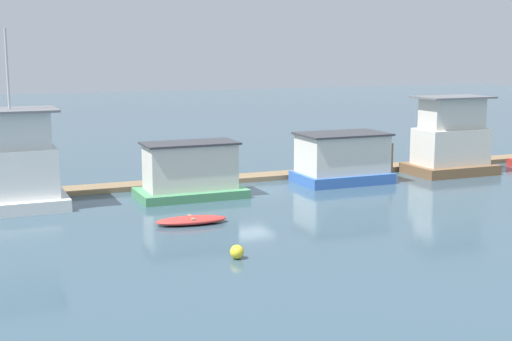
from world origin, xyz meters
TOP-DOWN VIEW (x-y plane):
  - ground_plane at (0.00, 0.00)m, footprint 200.00×200.00m
  - dock_walkway at (0.00, 3.47)m, footprint 59.60×1.71m
  - houseboat_green at (-3.61, -0.16)m, footprint 5.93×3.36m
  - houseboat_blue at (6.41, 0.53)m, footprint 5.62×3.60m
  - houseboat_brown at (14.59, 0.53)m, footprint 5.52×3.65m
  - dinghy_red at (-5.46, -6.15)m, footprint 3.51×1.55m
  - mooring_post_near_left at (11.16, 2.37)m, footprint 0.32×0.32m
  - buoy_yellow at (-5.50, -12.27)m, footprint 0.56×0.56m

SIDE VIEW (x-z plane):
  - ground_plane at x=0.00m, z-range 0.00..0.00m
  - dock_walkway at x=0.00m, z-range 0.00..0.30m
  - dinghy_red at x=-5.46m, z-range 0.00..0.37m
  - buoy_yellow at x=-5.50m, z-range 0.00..0.56m
  - mooring_post_near_left at x=11.16m, z-range 0.00..2.01m
  - houseboat_green at x=-3.61m, z-range -0.12..2.97m
  - houseboat_blue at x=6.41m, z-range -0.06..3.02m
  - houseboat_brown at x=14.59m, z-range -0.38..4.75m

